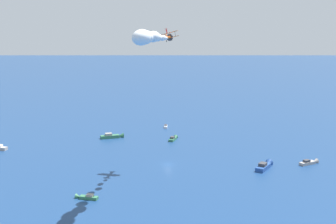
{
  "coord_description": "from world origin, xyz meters",
  "views": [
    {
      "loc": [
        -79.23,
        -116.26,
        43.2
      ],
      "look_at": [
        0.0,
        0.0,
        18.27
      ],
      "focal_mm": 45.55,
      "sensor_mm": 36.0,
      "label": 1
    }
  ],
  "objects_px": {
    "motorboat_outer_ring_b": "(113,136)",
    "wingwalker_lead": "(166,30)",
    "motorboat_trailing": "(166,127)",
    "motorboat_mid_cluster": "(173,138)",
    "motorboat_outer_ring_a": "(310,162)",
    "motorboat_far_stbd": "(265,166)",
    "motorboat_outer_ring_c": "(86,197)",
    "biplane_lead": "(168,37)"
  },
  "relations": [
    {
      "from": "motorboat_outer_ring_b",
      "to": "motorboat_mid_cluster",
      "type": "bearing_deg",
      "value": -41.82
    },
    {
      "from": "motorboat_trailing",
      "to": "biplane_lead",
      "type": "height_order",
      "value": "biplane_lead"
    },
    {
      "from": "wingwalker_lead",
      "to": "motorboat_far_stbd",
      "type": "bearing_deg",
      "value": -42.22
    },
    {
      "from": "motorboat_mid_cluster",
      "to": "motorboat_outer_ring_c",
      "type": "xyz_separation_m",
      "value": [
        -57.96,
        -41.41,
        -0.1
      ]
    },
    {
      "from": "motorboat_far_stbd",
      "to": "motorboat_outer_ring_b",
      "type": "xyz_separation_m",
      "value": [
        -22.09,
        67.12,
        -0.04
      ]
    },
    {
      "from": "motorboat_far_stbd",
      "to": "motorboat_trailing",
      "type": "height_order",
      "value": "motorboat_far_stbd"
    },
    {
      "from": "motorboat_mid_cluster",
      "to": "motorboat_far_stbd",
      "type": "bearing_deg",
      "value": -87.14
    },
    {
      "from": "motorboat_far_stbd",
      "to": "motorboat_outer_ring_b",
      "type": "bearing_deg",
      "value": 108.22
    },
    {
      "from": "wingwalker_lead",
      "to": "motorboat_trailing",
      "type": "bearing_deg",
      "value": 56.29
    },
    {
      "from": "motorboat_far_stbd",
      "to": "motorboat_outer_ring_a",
      "type": "bearing_deg",
      "value": -18.78
    },
    {
      "from": "biplane_lead",
      "to": "motorboat_outer_ring_b",
      "type": "bearing_deg",
      "value": 87.41
    },
    {
      "from": "motorboat_outer_ring_b",
      "to": "biplane_lead",
      "type": "xyz_separation_m",
      "value": [
        -2.05,
        -45.25,
        42.3
      ]
    },
    {
      "from": "motorboat_mid_cluster",
      "to": "wingwalker_lead",
      "type": "relative_size",
      "value": 4.01
    },
    {
      "from": "motorboat_outer_ring_b",
      "to": "biplane_lead",
      "type": "height_order",
      "value": "biplane_lead"
    },
    {
      "from": "motorboat_trailing",
      "to": "motorboat_far_stbd",
      "type": "bearing_deg",
      "value": -96.78
    },
    {
      "from": "motorboat_trailing",
      "to": "motorboat_mid_cluster",
      "type": "height_order",
      "value": "motorboat_mid_cluster"
    },
    {
      "from": "motorboat_outer_ring_a",
      "to": "motorboat_outer_ring_b",
      "type": "relative_size",
      "value": 0.75
    },
    {
      "from": "motorboat_outer_ring_a",
      "to": "motorboat_outer_ring_b",
      "type": "xyz_separation_m",
      "value": [
        -38.28,
        72.62,
        0.18
      ]
    },
    {
      "from": "motorboat_mid_cluster",
      "to": "motorboat_outer_ring_c",
      "type": "relative_size",
      "value": 1.24
    },
    {
      "from": "biplane_lead",
      "to": "motorboat_far_stbd",
      "type": "bearing_deg",
      "value": -42.18
    },
    {
      "from": "motorboat_far_stbd",
      "to": "motorboat_outer_ring_c",
      "type": "bearing_deg",
      "value": 172.31
    },
    {
      "from": "motorboat_mid_cluster",
      "to": "motorboat_outer_ring_b",
      "type": "height_order",
      "value": "motorboat_outer_ring_b"
    },
    {
      "from": "motorboat_outer_ring_c",
      "to": "wingwalker_lead",
      "type": "bearing_deg",
      "value": 21.42
    },
    {
      "from": "wingwalker_lead",
      "to": "motorboat_outer_ring_a",
      "type": "bearing_deg",
      "value": -34.29
    },
    {
      "from": "motorboat_trailing",
      "to": "motorboat_outer_ring_a",
      "type": "distance_m",
      "value": 77.66
    },
    {
      "from": "motorboat_outer_ring_b",
      "to": "biplane_lead",
      "type": "distance_m",
      "value": 61.98
    },
    {
      "from": "motorboat_outer_ring_b",
      "to": "motorboat_outer_ring_c",
      "type": "relative_size",
      "value": 1.78
    },
    {
      "from": "motorboat_mid_cluster",
      "to": "motorboat_outer_ring_b",
      "type": "distance_m",
      "value": 26.32
    },
    {
      "from": "motorboat_trailing",
      "to": "motorboat_outer_ring_a",
      "type": "relative_size",
      "value": 0.74
    },
    {
      "from": "motorboat_outer_ring_b",
      "to": "wingwalker_lead",
      "type": "relative_size",
      "value": 5.76
    },
    {
      "from": "motorboat_outer_ring_c",
      "to": "motorboat_outer_ring_b",
      "type": "bearing_deg",
      "value": 56.96
    },
    {
      "from": "motorboat_far_stbd",
      "to": "motorboat_trailing",
      "type": "relative_size",
      "value": 1.85
    },
    {
      "from": "motorboat_outer_ring_a",
      "to": "wingwalker_lead",
      "type": "xyz_separation_m",
      "value": [
        -40.7,
        27.75,
        44.61
      ]
    },
    {
      "from": "motorboat_trailing",
      "to": "motorboat_mid_cluster",
      "type": "distance_m",
      "value": 24.79
    },
    {
      "from": "motorboat_outer_ring_c",
      "to": "biplane_lead",
      "type": "bearing_deg",
      "value": 20.7
    },
    {
      "from": "motorboat_mid_cluster",
      "to": "motorboat_outer_ring_c",
      "type": "height_order",
      "value": "motorboat_mid_cluster"
    },
    {
      "from": "motorboat_mid_cluster",
      "to": "motorboat_outer_ring_c",
      "type": "distance_m",
      "value": 71.23
    },
    {
      "from": "motorboat_outer_ring_c",
      "to": "motorboat_trailing",
      "type": "bearing_deg",
      "value": 42.69
    },
    {
      "from": "motorboat_far_stbd",
      "to": "motorboat_outer_ring_c",
      "type": "height_order",
      "value": "motorboat_far_stbd"
    },
    {
      "from": "motorboat_mid_cluster",
      "to": "motorboat_outer_ring_b",
      "type": "xyz_separation_m",
      "value": [
        -19.62,
        17.55,
        0.19
      ]
    },
    {
      "from": "motorboat_mid_cluster",
      "to": "wingwalker_lead",
      "type": "xyz_separation_m",
      "value": [
        -22.04,
        -27.32,
        44.61
      ]
    },
    {
      "from": "motorboat_far_stbd",
      "to": "motorboat_outer_ring_b",
      "type": "height_order",
      "value": "motorboat_far_stbd"
    }
  ]
}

